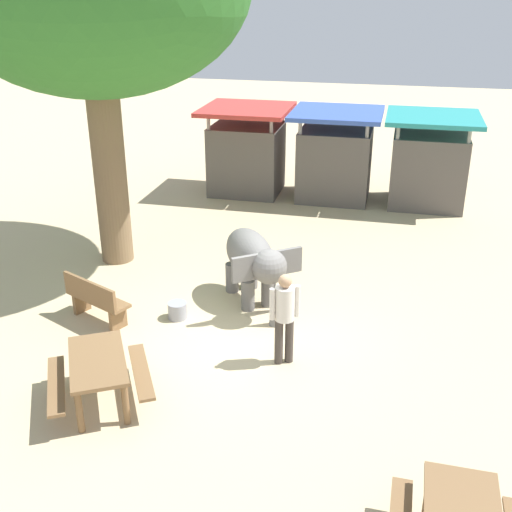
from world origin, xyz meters
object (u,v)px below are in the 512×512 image
at_px(wooden_bench, 95,299).
at_px(market_stall_teal, 428,165).
at_px(picnic_table_far, 98,370).
at_px(elephant, 254,260).
at_px(market_stall_red, 247,154).
at_px(feed_bucket, 177,310).
at_px(person_handler, 285,312).
at_px(market_stall_blue, 335,160).

bearing_deg(wooden_bench, market_stall_teal, 78.63).
bearing_deg(picnic_table_far, elephant, -51.92).
relative_size(wooden_bench, market_stall_red, 0.57).
bearing_deg(wooden_bench, elephant, 52.24).
distance_m(market_stall_red, market_stall_teal, 5.20).
distance_m(wooden_bench, picnic_table_far, 2.56).
distance_m(wooden_bench, market_stall_red, 8.33).
distance_m(picnic_table_far, feed_bucket, 2.76).
bearing_deg(picnic_table_far, person_handler, -84.93).
height_order(market_stall_red, feed_bucket, market_stall_red).
bearing_deg(elephant, market_stall_red, 158.51).
bearing_deg(market_stall_teal, picnic_table_far, -114.89).
bearing_deg(market_stall_teal, wooden_bench, -126.27).
xyz_separation_m(person_handler, market_stall_red, (-2.80, 8.82, 0.19)).
relative_size(market_stall_teal, feed_bucket, 7.00).
bearing_deg(wooden_bench, market_stall_blue, 92.16).
relative_size(person_handler, market_stall_red, 0.64).
distance_m(person_handler, market_stall_red, 9.26).
bearing_deg(feed_bucket, picnic_table_far, -95.22).
bearing_deg(picnic_table_far, feed_bucket, -34.69).
distance_m(elephant, market_stall_red, 7.12).
relative_size(person_handler, feed_bucket, 4.50).
relative_size(market_stall_blue, feed_bucket, 7.00).
relative_size(market_stall_red, feed_bucket, 7.00).
bearing_deg(picnic_table_far, wooden_bench, -2.00).
bearing_deg(elephant, market_stall_blue, 137.21).
bearing_deg(picnic_table_far, market_stall_red, -27.75).
bearing_deg(picnic_table_far, market_stall_teal, -54.36).
bearing_deg(market_stall_blue, feed_bucket, -104.61).
bearing_deg(person_handler, picnic_table_far, 97.18).
relative_size(person_handler, picnic_table_far, 0.80).
height_order(person_handler, market_stall_teal, market_stall_teal).
height_order(wooden_bench, market_stall_teal, market_stall_teal).
bearing_deg(market_stall_blue, picnic_table_far, -102.24).
height_order(person_handler, feed_bucket, person_handler).
relative_size(person_handler, market_stall_teal, 0.64).
xyz_separation_m(person_handler, feed_bucket, (-2.23, 1.01, -0.79)).
xyz_separation_m(elephant, market_stall_blue, (0.77, 6.87, 0.22)).
distance_m(picnic_table_far, market_stall_blue, 10.79).
distance_m(elephant, market_stall_teal, 7.66).
distance_m(market_stall_red, feed_bucket, 7.89).
distance_m(person_handler, market_stall_blue, 8.83).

